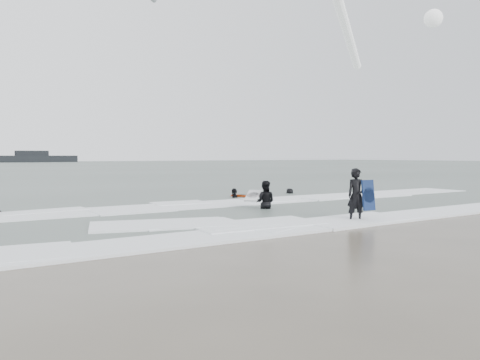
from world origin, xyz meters
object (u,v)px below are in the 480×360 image
surfer_right_near (234,199)px  surfer_right_far (290,194)px  vessel_horizon (32,158)px  surfer_centre (356,222)px  surfer_wading (265,210)px  airshow_jet (323,7)px

surfer_right_near → surfer_right_far: (3.81, 0.53, 0.00)m
surfer_right_near → vessel_horizon: 135.55m
surfer_right_near → vessel_horizon: bearing=-139.0°
surfer_right_near → vessel_horizon: vessel_horizon is taller
surfer_centre → surfer_wading: bearing=115.9°
vessel_horizon → airshow_jet: (22.08, -105.95, 20.81)m
surfer_wading → surfer_right_near: size_ratio=1.01×
surfer_centre → surfer_right_near: (0.91, 8.91, 0.00)m
airshow_jet → surfer_centre: bearing=-130.5°
surfer_wading → vessel_horizon: size_ratio=0.06×
surfer_centre → surfer_right_far: (4.72, 9.44, 0.00)m
surfer_right_near → surfer_right_far: 3.84m
surfer_wading → surfer_right_near: bearing=-66.4°
surfer_right_far → airshow_jet: airshow_jet is taller
surfer_centre → surfer_wading: 4.28m
surfer_right_far → airshow_jet: 45.73m
vessel_horizon → surfer_wading: bearing=-94.5°
surfer_wading → surfer_right_near: (1.45, 4.66, 0.00)m
surfer_centre → airshow_jet: (32.58, 38.16, 22.13)m
surfer_right_near → airshow_jet: airshow_jet is taller
surfer_right_near → surfer_wading: bearing=27.7°
surfer_centre → surfer_right_near: bearing=102.8°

